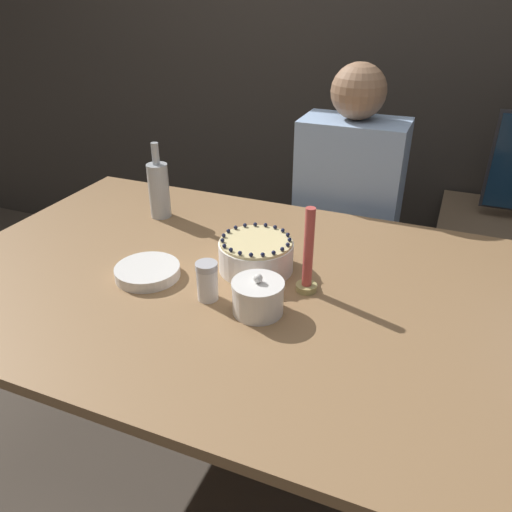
# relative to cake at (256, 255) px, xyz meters

# --- Properties ---
(ground_plane) EXTENTS (12.00, 12.00, 0.00)m
(ground_plane) POSITION_rel_cake_xyz_m (-0.08, -0.07, -0.80)
(ground_plane) COLOR #4C4238
(wall_behind) EXTENTS (8.00, 0.05, 2.60)m
(wall_behind) POSITION_rel_cake_xyz_m (-0.08, 1.33, 0.50)
(wall_behind) COLOR #38332D
(wall_behind) RESTS_ON ground_plane
(dining_table) EXTENTS (1.65, 1.13, 0.75)m
(dining_table) POSITION_rel_cake_xyz_m (-0.08, -0.07, -0.14)
(dining_table) COLOR #936D47
(dining_table) RESTS_ON ground_plane
(cake) EXTENTS (0.22, 0.22, 0.11)m
(cake) POSITION_rel_cake_xyz_m (0.00, 0.00, 0.00)
(cake) COLOR white
(cake) RESTS_ON dining_table
(sugar_bowl) EXTENTS (0.13, 0.13, 0.11)m
(sugar_bowl) POSITION_rel_cake_xyz_m (0.09, -0.20, -0.00)
(sugar_bowl) COLOR white
(sugar_bowl) RESTS_ON dining_table
(sugar_shaker) EXTENTS (0.06, 0.06, 0.11)m
(sugar_shaker) POSITION_rel_cake_xyz_m (-0.06, -0.19, 0.01)
(sugar_shaker) COLOR white
(sugar_shaker) RESTS_ON dining_table
(plate_stack) EXTENTS (0.19, 0.19, 0.03)m
(plate_stack) POSITION_rel_cake_xyz_m (-0.27, -0.16, -0.03)
(plate_stack) COLOR white
(plate_stack) RESTS_ON dining_table
(candle) EXTENTS (0.06, 0.06, 0.25)m
(candle) POSITION_rel_cake_xyz_m (0.17, -0.06, 0.05)
(candle) COLOR tan
(candle) RESTS_ON dining_table
(bottle) EXTENTS (0.07, 0.07, 0.27)m
(bottle) POSITION_rel_cake_xyz_m (-0.46, 0.22, 0.06)
(bottle) COLOR #B2B7BC
(bottle) RESTS_ON dining_table
(person_man_blue_shirt) EXTENTS (0.40, 0.34, 1.25)m
(person_man_blue_shirt) POSITION_rel_cake_xyz_m (0.12, 0.69, -0.25)
(person_man_blue_shirt) COLOR #473D33
(person_man_blue_shirt) RESTS_ON ground_plane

